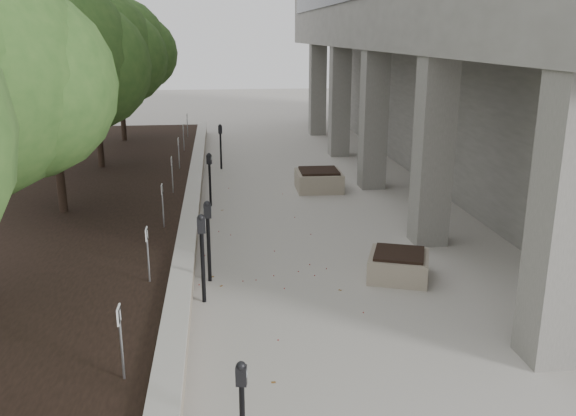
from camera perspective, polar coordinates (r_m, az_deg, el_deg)
retaining_wall at (r=15.70m, az=-9.01°, el=0.55°), size 0.39×26.00×0.50m
planting_bed at (r=16.30m, az=-22.01°, el=-0.06°), size 7.00×26.00×0.40m
crabapple_tree_3 at (r=14.65m, az=-21.54°, el=9.96°), size 4.60×4.00×5.44m
crabapple_tree_4 at (r=19.52m, az=-17.91°, el=11.58°), size 4.60×4.00×5.44m
crabapple_tree_5 at (r=24.44m, az=-15.72°, el=12.53°), size 4.60×4.00×5.44m
parking_sign_2 at (r=7.61m, az=-15.54°, el=-12.25°), size 0.04×0.22×0.96m
parking_sign_3 at (r=10.33m, az=-13.14°, el=-4.36°), size 0.04×0.22×0.96m
parking_sign_4 at (r=13.17m, az=-11.79°, el=0.20°), size 0.04×0.22×0.96m
parking_sign_5 at (r=16.07m, az=-10.92°, el=3.12°), size 0.04×0.22×0.96m
parking_sign_6 at (r=19.00m, az=-10.32°, el=5.15°), size 0.04×0.22×0.96m
parking_sign_7 at (r=21.94m, az=-9.87°, el=6.63°), size 0.04×0.22×0.96m
parking_sign_8 at (r=24.91m, az=-9.53°, el=7.76°), size 0.04×0.22×0.96m
parking_meter_2 at (r=10.25m, az=-8.11°, el=-4.79°), size 0.16×0.12×1.57m
parking_meter_3 at (r=11.10m, az=-7.55°, el=-3.17°), size 0.17×0.13×1.55m
parking_meter_4 at (r=16.03m, az=-7.42°, el=2.68°), size 0.17×0.14×1.44m
parking_meter_5 at (r=20.52m, az=-6.40°, el=5.80°), size 0.16×0.12×1.53m
planter_front at (r=11.53m, az=10.45°, el=-5.32°), size 1.39×1.39×0.51m
planter_back at (r=17.70m, az=2.94°, el=2.69°), size 1.34×1.34×0.61m
berry_scatter at (r=12.01m, az=-1.35°, el=-5.40°), size 3.30×14.10×0.02m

